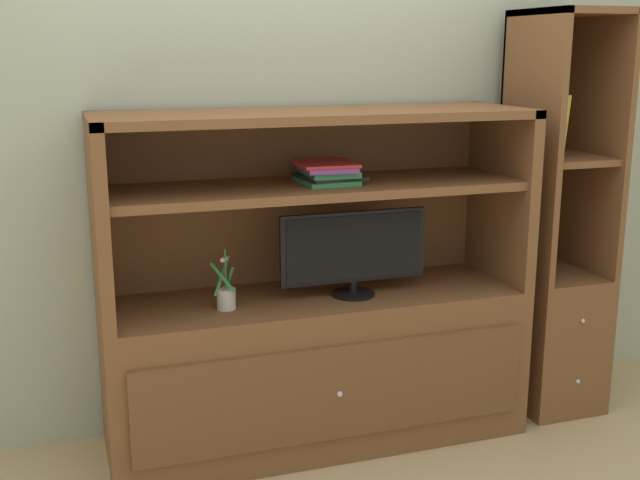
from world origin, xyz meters
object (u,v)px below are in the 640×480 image
at_px(potted_plant, 226,296).
at_px(magazine_stack, 327,172).
at_px(tv_monitor, 354,251).
at_px(upright_book_row, 549,128).
at_px(media_console, 316,336).
at_px(bookshelf_tall, 552,277).

relative_size(potted_plant, magazine_stack, 0.83).
bearing_deg(tv_monitor, upright_book_row, 3.44).
height_order(media_console, potted_plant, media_console).
height_order(media_console, bookshelf_tall, bookshelf_tall).
xyz_separation_m(magazine_stack, bookshelf_tall, (1.13, 0.01, -0.56)).
bearing_deg(upright_book_row, bookshelf_tall, 7.02).
xyz_separation_m(potted_plant, bookshelf_tall, (1.58, 0.08, -0.09)).
height_order(magazine_stack, bookshelf_tall, bookshelf_tall).
distance_m(magazine_stack, upright_book_row, 1.06).
height_order(potted_plant, bookshelf_tall, bookshelf_tall).
distance_m(media_console, upright_book_row, 1.39).
xyz_separation_m(tv_monitor, potted_plant, (-0.55, -0.01, -0.14)).
distance_m(potted_plant, magazine_stack, 0.65).
xyz_separation_m(potted_plant, magazine_stack, (0.45, 0.07, 0.47)).
bearing_deg(magazine_stack, bookshelf_tall, 0.51).
bearing_deg(tv_monitor, potted_plant, -179.13).
xyz_separation_m(media_console, magazine_stack, (0.05, -0.00, 0.71)).
bearing_deg(magazine_stack, media_console, 174.08).
xyz_separation_m(bookshelf_tall, upright_book_row, (-0.08, -0.01, 0.70)).
relative_size(potted_plant, upright_book_row, 0.89).
bearing_deg(potted_plant, magazine_stack, 8.29).
height_order(potted_plant, upright_book_row, upright_book_row).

